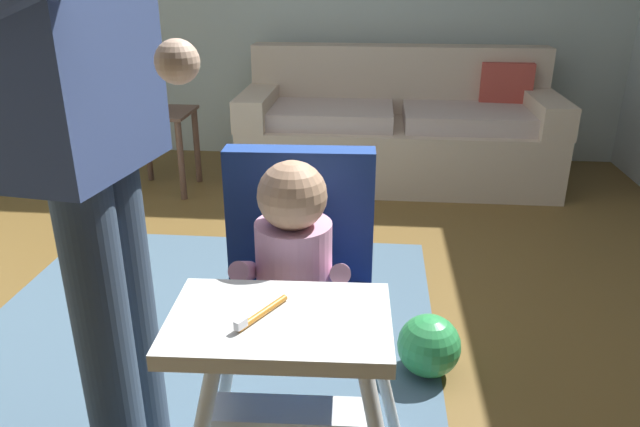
# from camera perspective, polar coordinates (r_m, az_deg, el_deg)

# --- Properties ---
(ground) EXTENTS (6.05, 6.75, 0.10)m
(ground) POSITION_cam_1_polar(r_m,az_deg,el_deg) (2.40, -6.53, -13.33)
(ground) COLOR brown
(area_rug) EXTENTS (1.83, 2.30, 0.01)m
(area_rug) POSITION_cam_1_polar(r_m,az_deg,el_deg) (2.27, -12.76, -14.46)
(area_rug) COLOR #476278
(area_rug) RESTS_ON ground
(couch) EXTENTS (2.06, 0.86, 0.86)m
(couch) POSITION_cam_1_polar(r_m,az_deg,el_deg) (4.12, 7.47, 7.91)
(couch) COLOR beige
(couch) RESTS_ON ground
(high_chair) EXTENTS (0.63, 0.74, 0.98)m
(high_chair) POSITION_cam_1_polar(r_m,az_deg,el_deg) (1.37, -2.39, -6.41)
(high_chair) COLOR white
(high_chair) RESTS_ON ground
(adult_standing) EXTENTS (0.51, 0.54, 1.68)m
(adult_standing) POSITION_cam_1_polar(r_m,az_deg,el_deg) (1.47, -20.83, 5.39)
(adult_standing) COLOR #3A4A5D
(adult_standing) RESTS_ON ground
(toy_ball) EXTENTS (0.22, 0.22, 0.22)m
(toy_ball) POSITION_cam_1_polar(r_m,az_deg,el_deg) (2.19, 10.38, -12.33)
(toy_ball) COLOR green
(toy_ball) RESTS_ON ground
(side_table) EXTENTS (0.40, 0.40, 0.52)m
(side_table) POSITION_cam_1_polar(r_m,az_deg,el_deg) (3.96, -14.93, 7.48)
(side_table) COLOR brown
(side_table) RESTS_ON ground
(sippy_cup) EXTENTS (0.07, 0.07, 0.10)m
(sippy_cup) POSITION_cam_1_polar(r_m,az_deg,el_deg) (3.91, -15.08, 10.17)
(sippy_cup) COLOR #284CB7
(sippy_cup) RESTS_ON side_table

